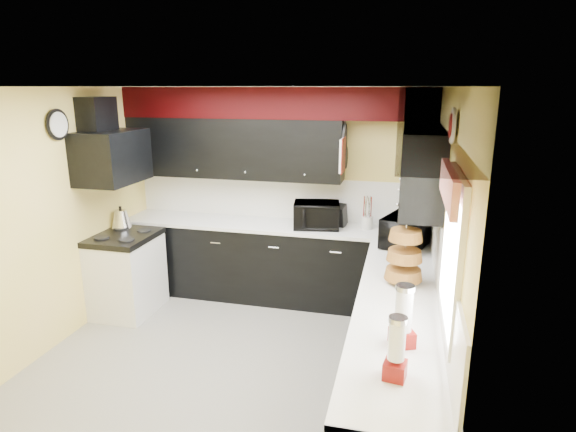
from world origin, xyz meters
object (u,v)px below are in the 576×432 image
object	(u,v)px
microwave	(407,231)
kettle	(121,219)
utensil_crock	(367,223)
toaster_oven	(317,215)
knife_block	(340,216)

from	to	relation	value
microwave	kettle	distance (m)	3.21
microwave	kettle	size ratio (longest dim) A/B	2.44
utensil_crock	toaster_oven	bearing A→B (deg)	-171.05
toaster_oven	utensil_crock	size ratio (longest dim) A/B	3.51
toaster_oven	kettle	xyz separation A→B (m)	(-2.21, -0.46, -0.06)
toaster_oven	knife_block	world-z (taller)	toaster_oven
knife_block	kettle	xyz separation A→B (m)	(-2.47, -0.57, -0.04)
microwave	knife_block	size ratio (longest dim) A/B	2.22
toaster_oven	utensil_crock	world-z (taller)	toaster_oven
microwave	kettle	xyz separation A→B (m)	(-3.21, -0.04, -0.07)
microwave	knife_block	distance (m)	0.91
knife_block	kettle	size ratio (longest dim) A/B	1.10
utensil_crock	kettle	bearing A→B (deg)	-168.80
utensil_crock	knife_block	bearing A→B (deg)	175.93
toaster_oven	kettle	world-z (taller)	toaster_oven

